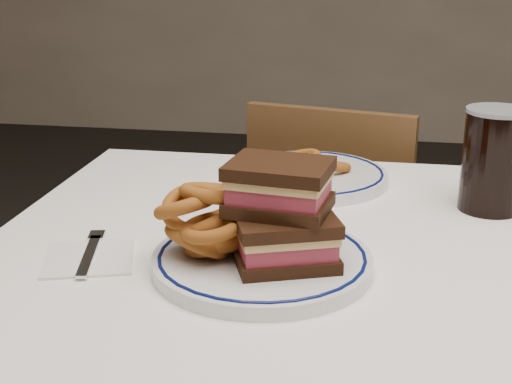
% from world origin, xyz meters
% --- Properties ---
extents(dining_table, '(1.27, 0.87, 0.75)m').
position_xyz_m(dining_table, '(0.00, 0.00, 0.64)').
color(dining_table, white).
rests_on(dining_table, floor).
extents(chair_far, '(0.45, 0.45, 0.82)m').
position_xyz_m(chair_far, '(-0.15, 0.66, 0.45)').
color(chair_far, '#4F3719').
rests_on(chair_far, floor).
extents(main_plate, '(0.29, 0.29, 0.02)m').
position_xyz_m(main_plate, '(-0.21, -0.10, 0.76)').
color(main_plate, silver).
rests_on(main_plate, dining_table).
extents(reuben_sandwich, '(0.16, 0.14, 0.13)m').
position_xyz_m(reuben_sandwich, '(-0.18, -0.12, 0.84)').
color(reuben_sandwich, black).
rests_on(reuben_sandwich, main_plate).
extents(onion_rings_main, '(0.14, 0.13, 0.12)m').
position_xyz_m(onion_rings_main, '(-0.28, -0.11, 0.81)').
color(onion_rings_main, brown).
rests_on(onion_rings_main, main_plate).
extents(ketchup_ramekin, '(0.05, 0.05, 0.03)m').
position_xyz_m(ketchup_ramekin, '(-0.23, -0.03, 0.79)').
color(ketchup_ramekin, white).
rests_on(ketchup_ramekin, main_plate).
extents(beer_mug, '(0.14, 0.10, 0.17)m').
position_xyz_m(beer_mug, '(0.12, 0.18, 0.84)').
color(beer_mug, black).
rests_on(beer_mug, dining_table).
extents(far_plate, '(0.28, 0.28, 0.02)m').
position_xyz_m(far_plate, '(-0.19, 0.28, 0.76)').
color(far_plate, silver).
rests_on(far_plate, dining_table).
extents(onion_rings_far, '(0.14, 0.13, 0.06)m').
position_xyz_m(onion_rings_far, '(-0.19, 0.28, 0.79)').
color(onion_rings_far, brown).
rests_on(onion_rings_far, far_plate).
extents(napkin_fork, '(0.15, 0.16, 0.01)m').
position_xyz_m(napkin_fork, '(-0.45, -0.11, 0.75)').
color(napkin_fork, white).
rests_on(napkin_fork, dining_table).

